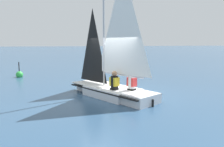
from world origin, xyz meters
TOP-DOWN VIEW (x-y plane):
  - ground_plane at (0.00, 0.00)m, footprint 260.00×260.00m
  - sailboat_main at (-0.03, -0.02)m, footprint 4.29×3.24m
  - sailor_helm at (-0.49, 0.03)m, footprint 0.42×0.41m
  - sailor_crew at (-0.71, -0.64)m, footprint 0.42×0.41m
  - buoy_marker at (6.68, 4.66)m, footprint 0.47×0.47m

SIDE VIEW (x-z plane):
  - ground_plane at x=0.00m, z-range 0.00..0.00m
  - buoy_marker at x=6.68m, z-range -0.37..0.72m
  - sailor_helm at x=-0.49m, z-range 0.04..1.20m
  - sailor_crew at x=-0.71m, z-range 0.05..1.21m
  - sailboat_main at x=-0.03m, z-range -1.87..3.43m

